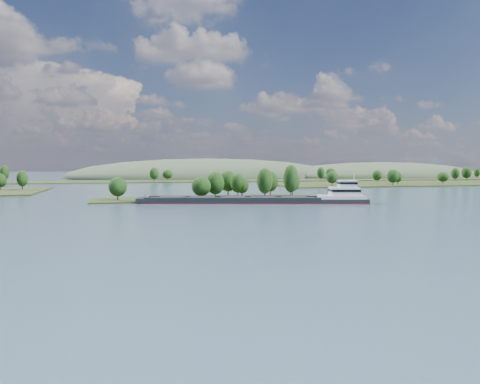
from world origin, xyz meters
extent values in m
plane|color=#354A5C|center=(0.00, 120.00, 0.00)|extent=(1800.00, 1800.00, 0.00)
cube|color=#222D14|center=(0.00, 180.00, 0.00)|extent=(100.00, 30.00, 1.20)
cylinder|color=black|center=(22.28, 168.91, 2.76)|extent=(0.50, 0.50, 4.32)
ellipsoid|color=black|center=(22.28, 168.91, 8.25)|extent=(6.86, 6.86, 11.10)
cylinder|color=black|center=(11.48, 192.25, 2.53)|extent=(0.50, 0.50, 3.86)
ellipsoid|color=black|center=(11.48, 192.25, 7.43)|extent=(8.39, 8.39, 9.92)
cylinder|color=black|center=(1.32, 172.11, 2.51)|extent=(0.50, 0.50, 3.82)
ellipsoid|color=black|center=(1.32, 172.11, 7.36)|extent=(7.71, 7.71, 9.81)
cylinder|color=black|center=(14.08, 183.75, 2.33)|extent=(0.50, 0.50, 3.47)
ellipsoid|color=black|center=(14.08, 183.75, 6.74)|extent=(6.76, 6.76, 8.92)
cylinder|color=black|center=(-5.23, 169.06, 2.19)|extent=(0.50, 0.50, 3.17)
ellipsoid|color=black|center=(-5.23, 169.06, 6.22)|extent=(8.16, 8.16, 8.15)
cylinder|color=black|center=(-38.85, 175.46, 2.16)|extent=(0.50, 0.50, 3.12)
ellipsoid|color=black|center=(-38.85, 175.46, 6.13)|extent=(7.45, 7.45, 8.03)
cylinder|color=black|center=(16.05, 183.66, 2.07)|extent=(0.50, 0.50, 2.94)
ellipsoid|color=black|center=(16.05, 183.66, 5.81)|extent=(6.17, 6.17, 7.56)
cylinder|color=black|center=(41.24, 185.67, 2.50)|extent=(0.50, 0.50, 3.79)
ellipsoid|color=black|center=(41.24, 185.67, 7.32)|extent=(6.87, 6.87, 9.75)
cylinder|color=black|center=(34.89, 170.93, 2.98)|extent=(0.50, 0.50, 4.76)
ellipsoid|color=black|center=(34.89, 170.93, 9.04)|extent=(6.71, 6.71, 12.25)
cylinder|color=black|center=(30.82, 187.27, 2.49)|extent=(0.50, 0.50, 3.78)
ellipsoid|color=black|center=(30.82, 187.27, 7.30)|extent=(7.10, 7.10, 9.73)
cylinder|color=black|center=(-92.48, 268.08, 2.60)|extent=(0.50, 0.50, 3.61)
ellipsoid|color=black|center=(-92.48, 268.08, 7.19)|extent=(6.16, 6.16, 9.27)
cylinder|color=black|center=(-104.09, 269.37, 2.31)|extent=(0.50, 0.50, 3.03)
ellipsoid|color=black|center=(-104.09, 269.37, 6.16)|extent=(6.38, 6.38, 7.78)
cube|color=#222D14|center=(230.00, 300.00, 0.00)|extent=(320.00, 90.00, 1.60)
cylinder|color=black|center=(101.41, 269.16, 2.43)|extent=(0.50, 0.50, 3.27)
ellipsoid|color=black|center=(101.41, 269.16, 6.59)|extent=(8.06, 8.06, 8.40)
cylinder|color=black|center=(262.99, 333.57, 2.84)|extent=(0.50, 0.50, 4.08)
ellipsoid|color=black|center=(262.99, 333.57, 8.02)|extent=(8.46, 8.46, 10.48)
cylinder|color=black|center=(195.51, 278.02, 2.26)|extent=(0.50, 0.50, 2.92)
ellipsoid|color=black|center=(195.51, 278.02, 5.96)|extent=(8.17, 8.17, 7.50)
cylinder|color=black|center=(145.67, 265.73, 2.61)|extent=(0.50, 0.50, 3.62)
ellipsoid|color=black|center=(145.67, 265.73, 7.22)|extent=(8.34, 8.34, 9.32)
cylinder|color=black|center=(157.95, 278.51, 2.27)|extent=(0.50, 0.50, 2.95)
ellipsoid|color=black|center=(157.95, 278.51, 6.02)|extent=(5.61, 5.61, 7.58)
cylinder|color=black|center=(162.39, 314.58, 2.43)|extent=(0.50, 0.50, 3.27)
ellipsoid|color=black|center=(162.39, 314.58, 6.59)|extent=(7.91, 7.91, 8.40)
cylinder|color=black|center=(247.20, 328.68, 2.68)|extent=(0.50, 0.50, 3.76)
ellipsoid|color=black|center=(247.20, 328.68, 7.46)|extent=(6.99, 6.99, 9.67)
cube|color=#222D14|center=(0.00, 400.00, 0.00)|extent=(900.00, 60.00, 1.20)
cylinder|color=black|center=(143.05, 381.00, 2.60)|extent=(0.50, 0.50, 4.01)
ellipsoid|color=black|center=(143.05, 381.00, 7.70)|extent=(7.20, 7.20, 10.31)
cylinder|color=black|center=(3.55, 405.53, 2.24)|extent=(0.50, 0.50, 3.28)
ellipsoid|color=black|center=(3.55, 405.53, 6.41)|extent=(9.11, 9.11, 8.43)
cylinder|color=black|center=(323.25, 389.58, 2.35)|extent=(0.50, 0.50, 3.51)
ellipsoid|color=black|center=(323.25, 389.58, 6.82)|extent=(6.53, 6.53, 9.03)
cylinder|color=black|center=(169.46, 415.95, 2.41)|extent=(0.50, 0.50, 3.62)
ellipsoid|color=black|center=(169.46, 415.95, 7.01)|extent=(9.74, 9.74, 9.31)
cylinder|color=black|center=(-129.39, 394.06, 2.89)|extent=(0.50, 0.50, 4.57)
ellipsoid|color=black|center=(-129.39, 394.06, 8.70)|extent=(7.01, 7.01, 11.76)
cylinder|color=black|center=(57.26, 391.21, 2.07)|extent=(0.50, 0.50, 2.95)
ellipsoid|color=black|center=(57.26, 391.21, 5.82)|extent=(7.38, 7.38, 7.58)
cylinder|color=black|center=(-10.22, 380.13, 2.58)|extent=(0.50, 0.50, 3.96)
ellipsoid|color=black|center=(-10.22, 380.13, 7.61)|extent=(7.72, 7.72, 10.17)
ellipsoid|color=#364530|center=(260.00, 470.00, 0.00)|extent=(260.00, 140.00, 36.00)
ellipsoid|color=#364530|center=(60.00, 500.00, 0.00)|extent=(320.00, 160.00, 44.00)
cube|color=black|center=(13.94, 155.13, 0.55)|extent=(88.24, 32.65, 2.43)
cube|color=maroon|center=(13.94, 155.13, 0.06)|extent=(88.51, 32.92, 0.28)
cube|color=black|center=(6.73, 162.57, 2.10)|extent=(66.37, 17.45, 0.88)
cube|color=black|center=(4.04, 152.09, 2.10)|extent=(66.37, 17.45, 0.88)
cube|color=black|center=(5.39, 157.33, 1.93)|extent=(66.59, 26.09, 0.33)
cube|color=black|center=(-18.12, 163.37, 2.26)|extent=(11.87, 11.23, 0.39)
cube|color=black|center=(-6.37, 160.35, 2.26)|extent=(11.87, 11.23, 0.39)
cube|color=black|center=(5.39, 157.33, 2.26)|extent=(11.87, 11.23, 0.39)
cube|color=black|center=(17.14, 154.31, 2.26)|extent=(11.87, 11.23, 0.39)
cube|color=black|center=(28.90, 151.29, 2.26)|extent=(11.87, 11.23, 0.39)
cube|color=black|center=(-29.34, 166.25, 0.99)|extent=(5.68, 10.44, 2.21)
cylinder|color=black|center=(-28.27, 165.98, 2.54)|extent=(0.32, 0.32, 2.43)
cube|color=silver|center=(47.06, 146.62, 2.43)|extent=(19.73, 14.65, 1.32)
cube|color=silver|center=(48.13, 146.35, 4.63)|extent=(12.88, 11.29, 3.31)
cube|color=black|center=(48.13, 146.35, 5.08)|extent=(13.15, 11.56, 0.99)
cube|color=silver|center=(49.20, 146.07, 7.50)|extent=(8.06, 8.06, 2.43)
cube|color=black|center=(49.20, 146.07, 7.94)|extent=(8.33, 8.33, 0.88)
cube|color=silver|center=(49.20, 146.07, 8.83)|extent=(8.60, 8.60, 0.22)
cylinder|color=silver|center=(51.87, 145.39, 10.15)|extent=(0.27, 0.27, 2.87)
cylinder|color=black|center=(45.75, 150.38, 9.05)|extent=(0.67, 0.67, 1.32)
camera|label=1|loc=(-37.42, -22.39, 15.32)|focal=35.00mm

